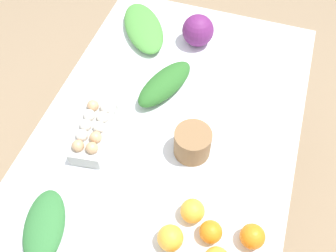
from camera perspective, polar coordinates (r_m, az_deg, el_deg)
The scene contains 12 objects.
ground_plane at distance 2.11m, azimuth 0.00°, elevation -12.31°, with size 8.00×8.00×0.00m, color #937A5B.
dining_table at distance 1.51m, azimuth 0.00°, elevation -2.41°, with size 1.49×0.97×0.77m.
cabbage_purple at distance 1.71m, azimuth 4.58°, elevation 14.32°, with size 0.14×0.14×0.14m, color #6B2366.
egg_carton at distance 1.40m, azimuth -11.25°, elevation -0.66°, with size 0.28×0.15×0.09m.
paper_bag at distance 1.33m, azimuth 3.75°, elevation -2.59°, with size 0.13×0.13×0.11m, color olive.
greens_bunch_beet_tops at distance 1.78m, azimuth -3.77°, elevation 14.73°, with size 0.35×0.16×0.06m, color #4C933D.
greens_bunch_kale at distance 1.52m, azimuth -0.48°, elevation 6.47°, with size 0.29×0.11×0.08m, color #2D6B28.
greens_bunch_dandelion at distance 1.28m, azimuth -18.32°, elevation -14.28°, with size 0.25×0.13×0.07m, color #337538.
orange_1 at distance 1.23m, azimuth 12.75°, elevation -16.08°, with size 0.08×0.08×0.08m, color orange.
orange_3 at distance 1.22m, azimuth 6.53°, elevation -15.74°, with size 0.07×0.07×0.07m, color orange.
orange_4 at distance 1.23m, azimuth 3.75°, elevation -12.78°, with size 0.08×0.08×0.08m, color #F9A833.
orange_6 at distance 1.20m, azimuth 0.36°, elevation -16.67°, with size 0.08×0.08×0.08m, color #F9A833.
Camera 1 is at (0.77, 0.25, 1.95)m, focal length 40.00 mm.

